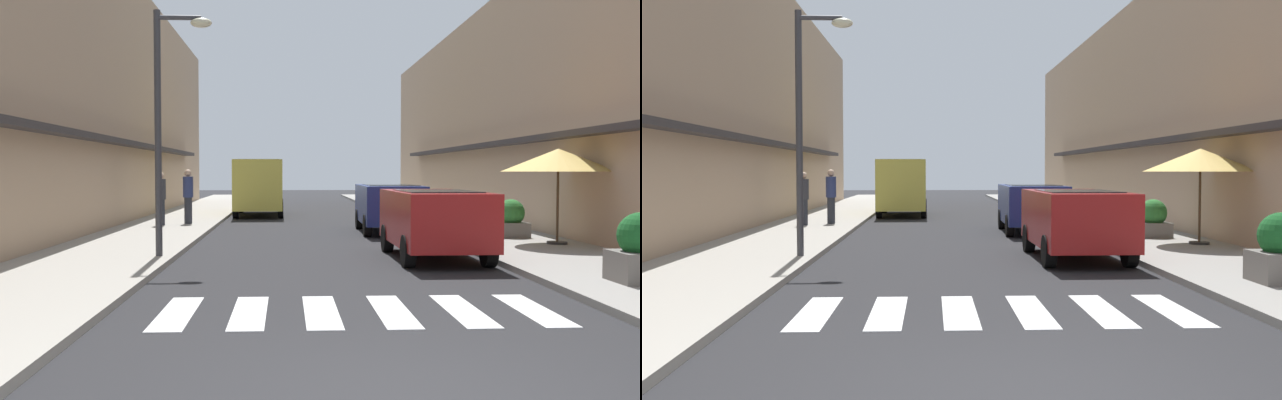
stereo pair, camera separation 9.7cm
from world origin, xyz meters
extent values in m
plane|color=#232326|center=(0.00, 17.06, 0.00)|extent=(93.82, 93.82, 0.00)
cube|color=#9E998E|center=(-4.84, 17.06, 0.06)|extent=(3.14, 59.70, 0.12)
cube|color=gray|center=(4.84, 17.06, 0.06)|extent=(3.14, 59.70, 0.12)
cube|color=tan|center=(-8.91, 18.19, 4.44)|extent=(5.00, 40.38, 8.88)
cube|color=#332D2D|center=(-6.16, 18.19, 2.80)|extent=(0.50, 28.27, 0.16)
cube|color=tan|center=(8.91, 18.19, 4.02)|extent=(5.00, 40.38, 8.03)
cube|color=#332D2D|center=(6.16, 18.19, 2.80)|extent=(0.50, 28.27, 0.16)
cube|color=silver|center=(-2.38, 3.59, 0.01)|extent=(0.45, 2.20, 0.01)
cube|color=silver|center=(-1.43, 3.59, 0.01)|extent=(0.45, 2.20, 0.01)
cube|color=silver|center=(-0.48, 3.59, 0.01)|extent=(0.45, 2.20, 0.01)
cube|color=silver|center=(0.47, 3.59, 0.01)|extent=(0.45, 2.20, 0.01)
cube|color=silver|center=(1.42, 3.59, 0.01)|extent=(0.45, 2.20, 0.01)
cube|color=silver|center=(2.38, 3.59, 0.01)|extent=(0.45, 2.20, 0.01)
cube|color=maroon|center=(2.21, 9.05, 0.89)|extent=(1.77, 4.01, 1.13)
cube|color=black|center=(2.21, 8.85, 1.19)|extent=(1.48, 2.25, 0.56)
cylinder|color=black|center=(1.41, 10.37, 0.32)|extent=(0.22, 0.64, 0.64)
cylinder|color=black|center=(3.00, 10.38, 0.32)|extent=(0.22, 0.64, 0.64)
cylinder|color=black|center=(1.43, 7.72, 0.32)|extent=(0.22, 0.64, 0.64)
cylinder|color=black|center=(3.02, 7.73, 0.32)|extent=(0.22, 0.64, 0.64)
cube|color=navy|center=(2.21, 15.46, 0.89)|extent=(1.83, 4.11, 1.13)
cube|color=black|center=(2.21, 15.25, 1.19)|extent=(1.52, 2.31, 0.56)
cylinder|color=black|center=(1.45, 16.82, 0.32)|extent=(0.23, 0.64, 0.64)
cylinder|color=black|center=(3.04, 16.78, 0.32)|extent=(0.23, 0.64, 0.64)
cylinder|color=black|center=(1.39, 14.13, 0.32)|extent=(0.23, 0.64, 0.64)
cylinder|color=black|center=(2.98, 14.10, 0.32)|extent=(0.23, 0.64, 0.64)
cube|color=#D8CC4C|center=(-2.06, 23.90, 1.34)|extent=(1.98, 5.41, 2.03)
cube|color=black|center=(-2.06, 23.63, 2.09)|extent=(1.66, 3.03, 0.56)
cylinder|color=black|center=(-2.97, 25.67, 0.32)|extent=(0.22, 0.64, 0.64)
cylinder|color=black|center=(-1.18, 25.68, 0.32)|extent=(0.22, 0.64, 0.64)
cylinder|color=black|center=(-2.95, 22.11, 0.32)|extent=(0.22, 0.64, 0.64)
cylinder|color=black|center=(-1.16, 22.12, 0.32)|extent=(0.22, 0.64, 0.64)
cylinder|color=#38383D|center=(-3.57, 8.91, 2.65)|extent=(0.14, 0.14, 5.06)
cylinder|color=#38383D|center=(-3.12, 8.91, 5.03)|extent=(0.90, 0.10, 0.10)
ellipsoid|color=beige|center=(-2.67, 8.91, 4.93)|extent=(0.44, 0.28, 0.20)
cylinder|color=#262626|center=(5.60, 10.78, 0.15)|extent=(0.48, 0.48, 0.06)
cylinder|color=#4C3823|center=(5.60, 10.78, 1.13)|extent=(0.06, 0.06, 2.03)
cone|color=#D8B259|center=(5.60, 10.78, 2.15)|extent=(2.70, 2.70, 0.55)
cube|color=slate|center=(5.06, 12.60, 0.32)|extent=(0.83, 0.83, 0.39)
sphere|color=#2D7533|center=(5.06, 12.60, 0.77)|extent=(0.73, 0.73, 0.73)
cylinder|color=#282B33|center=(-5.01, 17.13, 0.54)|extent=(0.26, 0.26, 0.84)
cylinder|color=#333338|center=(-5.01, 17.13, 1.29)|extent=(0.34, 0.34, 0.67)
sphere|color=tan|center=(-5.01, 17.13, 1.74)|extent=(0.23, 0.23, 0.23)
cylinder|color=#282B33|center=(-4.22, 17.80, 0.56)|extent=(0.26, 0.26, 0.88)
cylinder|color=navy|center=(-4.22, 17.80, 1.35)|extent=(0.34, 0.34, 0.70)
sphere|color=tan|center=(-4.22, 17.80, 1.82)|extent=(0.24, 0.24, 0.24)
camera|label=1|loc=(-0.94, -5.48, 1.87)|focal=38.70mm
camera|label=2|loc=(-0.84, -5.49, 1.87)|focal=38.70mm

